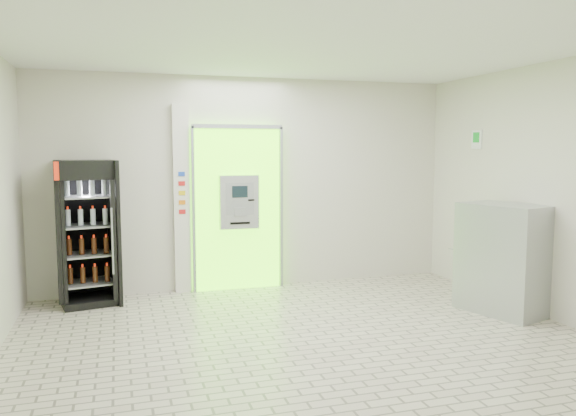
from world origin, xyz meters
name	(u,v)px	position (x,y,z in m)	size (l,w,h in m)	color
ground	(305,341)	(0.00, 0.00, 0.00)	(6.00, 6.00, 0.00)	beige
room_shell	(306,164)	(0.00, 0.00, 1.84)	(6.00, 6.00, 6.00)	beige
atm_assembly	(238,207)	(-0.20, 2.41, 1.17)	(1.30, 0.24, 2.33)	#63FA0E
pillar	(182,199)	(-0.98, 2.45, 1.30)	(0.22, 0.11, 2.60)	silver
beverage_cooler	(88,235)	(-2.20, 2.19, 0.89)	(0.81, 0.77, 1.85)	black
steel_cabinet	(504,258)	(2.66, 0.30, 0.66)	(0.95, 1.15, 1.33)	#A4A7AC
exit_sign	(477,139)	(2.99, 1.40, 2.12)	(0.02, 0.22, 0.26)	white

